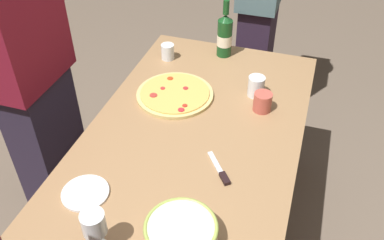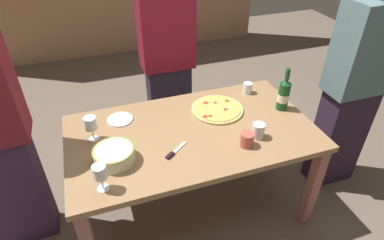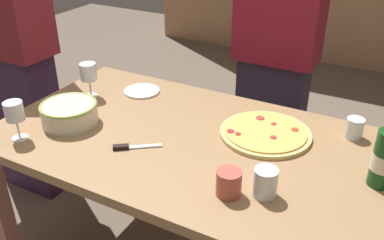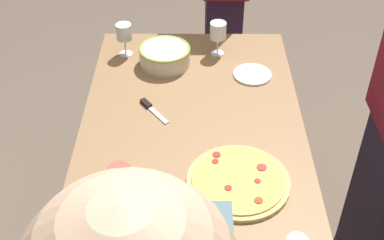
# 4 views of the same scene
# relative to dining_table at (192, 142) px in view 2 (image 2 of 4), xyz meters

# --- Properties ---
(ground_plane) EXTENTS (8.00, 8.00, 0.00)m
(ground_plane) POSITION_rel_dining_table_xyz_m (0.00, 0.00, -0.66)
(ground_plane) COLOR brown
(dining_table) EXTENTS (1.60, 0.90, 0.75)m
(dining_table) POSITION_rel_dining_table_xyz_m (0.00, 0.00, 0.00)
(dining_table) COLOR #95704A
(dining_table) RESTS_ON ground
(pizza) EXTENTS (0.37, 0.37, 0.02)m
(pizza) POSITION_rel_dining_table_xyz_m (0.25, 0.17, 0.10)
(pizza) COLOR #D1B970
(pizza) RESTS_ON dining_table
(serving_bowl) EXTENTS (0.24, 0.24, 0.09)m
(serving_bowl) POSITION_rel_dining_table_xyz_m (-0.52, -0.13, 0.14)
(serving_bowl) COLOR beige
(serving_bowl) RESTS_ON dining_table
(wine_bottle) EXTENTS (0.08, 0.08, 0.31)m
(wine_bottle) POSITION_rel_dining_table_xyz_m (0.69, 0.04, 0.21)
(wine_bottle) COLOR #15471D
(wine_bottle) RESTS_ON dining_table
(wine_glass_near_pizza) EXTENTS (0.07, 0.07, 0.16)m
(wine_glass_near_pizza) POSITION_rel_dining_table_xyz_m (-0.60, -0.32, 0.21)
(wine_glass_near_pizza) COLOR white
(wine_glass_near_pizza) RESTS_ON dining_table
(wine_glass_by_bottle) EXTENTS (0.08, 0.08, 0.16)m
(wine_glass_by_bottle) POSITION_rel_dining_table_xyz_m (-0.61, 0.12, 0.21)
(wine_glass_by_bottle) COLOR white
(wine_glass_by_bottle) RESTS_ON dining_table
(cup_amber) EXTENTS (0.08, 0.08, 0.10)m
(cup_amber) POSITION_rel_dining_table_xyz_m (0.37, -0.20, 0.14)
(cup_amber) COLOR white
(cup_amber) RESTS_ON dining_table
(cup_ceramic) EXTENTS (0.07, 0.07, 0.08)m
(cup_ceramic) POSITION_rel_dining_table_xyz_m (0.56, 0.32, 0.13)
(cup_ceramic) COLOR white
(cup_ceramic) RESTS_ON dining_table
(cup_spare) EXTENTS (0.08, 0.08, 0.09)m
(cup_spare) POSITION_rel_dining_table_xyz_m (0.27, -0.25, 0.14)
(cup_spare) COLOR #B85143
(cup_spare) RESTS_ON dining_table
(side_plate) EXTENTS (0.17, 0.17, 0.01)m
(side_plate) POSITION_rel_dining_table_xyz_m (-0.43, 0.27, 0.10)
(side_plate) COLOR white
(side_plate) RESTS_ON dining_table
(pizza_knife) EXTENTS (0.16, 0.13, 0.02)m
(pizza_knife) POSITION_rel_dining_table_xyz_m (-0.17, -0.17, 0.10)
(pizza_knife) COLOR silver
(pizza_knife) RESTS_ON dining_table
(person_host) EXTENTS (0.44, 0.24, 1.74)m
(person_host) POSITION_rel_dining_table_xyz_m (1.21, -0.06, 0.23)
(person_host) COLOR #2C1E31
(person_host) RESTS_ON ground
(person_guest_right) EXTENTS (0.42, 0.24, 1.68)m
(person_guest_right) POSITION_rel_dining_table_xyz_m (0.07, 0.82, 0.19)
(person_guest_right) COLOR #292134
(person_guest_right) RESTS_ON ground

